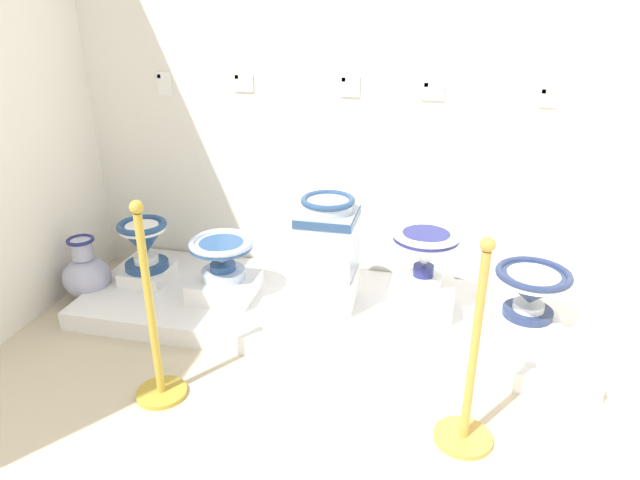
# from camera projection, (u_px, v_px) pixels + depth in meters

# --- Properties ---
(wall_back) EXTENTS (3.76, 0.06, 3.07)m
(wall_back) POSITION_uv_depth(u_px,v_px,m) (344.00, 57.00, 3.48)
(wall_back) COLOR white
(wall_back) RESTS_ON ground_plane
(display_platform) EXTENTS (3.07, 1.00, 0.12)m
(display_platform) POSITION_uv_depth(u_px,v_px,m) (324.00, 310.00, 3.57)
(display_platform) COLOR white
(display_platform) RESTS_ON ground_plane
(plinth_block_squat_floral) EXTENTS (0.29, 0.32, 0.09)m
(plinth_block_squat_floral) POSITION_uv_depth(u_px,v_px,m) (148.00, 273.00, 3.81)
(plinth_block_squat_floral) COLOR white
(plinth_block_squat_floral) RESTS_ON display_platform
(antique_toilet_squat_floral) EXTENTS (0.32, 0.32, 0.33)m
(antique_toilet_squat_floral) POSITION_uv_depth(u_px,v_px,m) (144.00, 241.00, 3.72)
(antique_toilet_squat_floral) COLOR navy
(antique_toilet_squat_floral) RESTS_ON plinth_block_squat_floral
(plinth_block_leftmost) EXTENTS (0.40, 0.36, 0.12)m
(plinth_block_leftmost) POSITION_uv_depth(u_px,v_px,m) (224.00, 287.00, 3.60)
(plinth_block_leftmost) COLOR white
(plinth_block_leftmost) RESTS_ON display_platform
(antique_toilet_leftmost) EXTENTS (0.40, 0.40, 0.26)m
(antique_toilet_leftmost) POSITION_uv_depth(u_px,v_px,m) (222.00, 253.00, 3.51)
(antique_toilet_leftmost) COLOR #AFC1DB
(antique_toilet_leftmost) RESTS_ON plinth_block_leftmost
(plinth_block_pale_glazed) EXTENTS (0.35, 0.33, 0.22)m
(plinth_block_pale_glazed) POSITION_uv_depth(u_px,v_px,m) (327.00, 287.00, 3.50)
(plinth_block_pale_glazed) COLOR white
(plinth_block_pale_glazed) RESTS_ON display_platform
(antique_toilet_pale_glazed) EXTENTS (0.34, 0.35, 0.47)m
(antique_toilet_pale_glazed) POSITION_uv_depth(u_px,v_px,m) (328.00, 233.00, 3.36)
(antique_toilet_pale_glazed) COLOR #ADBFDA
(antique_toilet_pale_glazed) RESTS_ON plinth_block_pale_glazed
(plinth_block_rightmost) EXTENTS (0.37, 0.32, 0.18)m
(plinth_block_rightmost) POSITION_uv_depth(u_px,v_px,m) (421.00, 297.00, 3.42)
(plinth_block_rightmost) COLOR white
(plinth_block_rightmost) RESTS_ON display_platform
(antique_toilet_rightmost) EXTENTS (0.40, 0.40, 0.35)m
(antique_toilet_rightmost) POSITION_uv_depth(u_px,v_px,m) (425.00, 248.00, 3.29)
(antique_toilet_rightmost) COLOR white
(antique_toilet_rightmost) RESTS_ON plinth_block_rightmost
(plinth_block_central_ornate) EXTENTS (0.36, 0.31, 0.06)m
(plinth_block_central_ornate) POSITION_uv_depth(u_px,v_px,m) (526.00, 319.00, 3.30)
(plinth_block_central_ornate) COLOR white
(plinth_block_central_ornate) RESTS_ON display_platform
(antique_toilet_central_ornate) EXTENTS (0.42, 0.42, 0.29)m
(antique_toilet_central_ornate) POSITION_uv_depth(u_px,v_px,m) (532.00, 287.00, 3.22)
(antique_toilet_central_ornate) COLOR navy
(antique_toilet_central_ornate) RESTS_ON plinth_block_central_ornate
(info_placard_first) EXTENTS (0.10, 0.01, 0.15)m
(info_placard_first) POSITION_uv_depth(u_px,v_px,m) (164.00, 83.00, 3.77)
(info_placard_first) COLOR white
(info_placard_second) EXTENTS (0.13, 0.01, 0.11)m
(info_placard_second) POSITION_uv_depth(u_px,v_px,m) (243.00, 82.00, 3.65)
(info_placard_second) COLOR white
(info_placard_third) EXTENTS (0.12, 0.01, 0.13)m
(info_placard_third) POSITION_uv_depth(u_px,v_px,m) (350.00, 86.00, 3.50)
(info_placard_third) COLOR white
(info_placard_fourth) EXTENTS (0.14, 0.01, 0.11)m
(info_placard_fourth) POSITION_uv_depth(u_px,v_px,m) (433.00, 91.00, 3.40)
(info_placard_fourth) COLOR white
(info_placard_fifth) EXTENTS (0.10, 0.01, 0.11)m
(info_placard_fifth) POSITION_uv_depth(u_px,v_px,m) (549.00, 97.00, 3.28)
(info_placard_fifth) COLOR white
(decorative_vase_companion) EXTENTS (0.31, 0.31, 0.45)m
(decorative_vase_companion) POSITION_uv_depth(u_px,v_px,m) (87.00, 275.00, 3.75)
(decorative_vase_companion) COLOR navy
(decorative_vase_companion) RESTS_ON ground_plane
(stanchion_post_near_left) EXTENTS (0.26, 0.26, 1.06)m
(stanchion_post_near_left) POSITION_uv_depth(u_px,v_px,m) (155.00, 342.00, 2.79)
(stanchion_post_near_left) COLOR gold
(stanchion_post_near_left) RESTS_ON ground_plane
(stanchion_post_near_right) EXTENTS (0.27, 0.27, 1.02)m
(stanchion_post_near_right) POSITION_uv_depth(u_px,v_px,m) (469.00, 388.00, 2.50)
(stanchion_post_near_right) COLOR gold
(stanchion_post_near_right) RESTS_ON ground_plane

